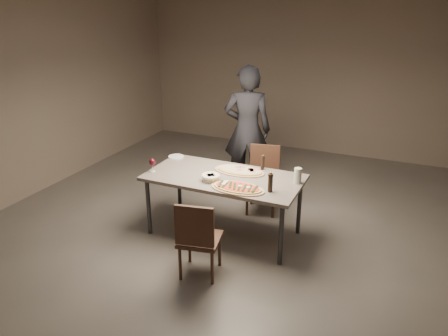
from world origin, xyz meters
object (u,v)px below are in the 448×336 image
at_px(pepper_mill_left, 263,162).
at_px(chair_near, 198,236).
at_px(zucchini_pizza, 237,188).
at_px(chair_far, 263,175).
at_px(bread_basket, 211,177).
at_px(ham_pizza, 239,171).
at_px(diner, 247,130).
at_px(dining_table, 224,181).
at_px(carafe, 298,176).

xyz_separation_m(pepper_mill_left, chair_near, (-0.21, -1.31, -0.36)).
bearing_deg(zucchini_pizza, chair_far, 117.97).
bearing_deg(bread_basket, ham_pizza, 62.81).
relative_size(pepper_mill_left, chair_far, 0.22).
height_order(pepper_mill_left, diner, diner).
xyz_separation_m(dining_table, bread_basket, (-0.08, -0.18, 0.10)).
relative_size(dining_table, chair_far, 2.06).
bearing_deg(zucchini_pizza, dining_table, 159.22).
distance_m(dining_table, ham_pizza, 0.24).
xyz_separation_m(carafe, chair_near, (-0.70, -1.08, -0.36)).
xyz_separation_m(bread_basket, pepper_mill_left, (0.42, 0.56, 0.04)).
bearing_deg(ham_pizza, chair_far, 84.06).
distance_m(ham_pizza, carafe, 0.72).
height_order(ham_pizza, pepper_mill_left, pepper_mill_left).
relative_size(bread_basket, carafe, 1.21).
xyz_separation_m(ham_pizza, pepper_mill_left, (0.22, 0.18, 0.07)).
relative_size(chair_near, diner, 0.47).
bearing_deg(zucchini_pizza, carafe, 61.79).
height_order(zucchini_pizza, pepper_mill_left, pepper_mill_left).
bearing_deg(chair_far, pepper_mill_left, 95.51).
bearing_deg(pepper_mill_left, bread_basket, -126.57).
relative_size(dining_table, bread_basket, 8.40).
bearing_deg(chair_far, diner, -60.53).
distance_m(dining_table, chair_near, 0.96).
bearing_deg(chair_near, chair_far, 75.86).
relative_size(zucchini_pizza, chair_far, 0.70).
bearing_deg(diner, bread_basket, 78.20).
height_order(pepper_mill_left, chair_far, pepper_mill_left).
xyz_separation_m(dining_table, carafe, (0.83, 0.15, 0.15)).
bearing_deg(diner, dining_table, 82.38).
height_order(carafe, chair_near, carafe).
relative_size(zucchini_pizza, chair_near, 0.71).
bearing_deg(carafe, zucchini_pizza, -142.11).
xyz_separation_m(zucchini_pizza, pepper_mill_left, (0.06, 0.66, 0.07)).
bearing_deg(pepper_mill_left, chair_near, -99.17).
height_order(pepper_mill_left, carafe, pepper_mill_left).
xyz_separation_m(bread_basket, chair_far, (0.28, 1.01, -0.31)).
distance_m(carafe, chair_near, 1.33).
relative_size(bread_basket, pepper_mill_left, 1.14).
bearing_deg(dining_table, bread_basket, -113.70).
xyz_separation_m(dining_table, pepper_mill_left, (0.34, 0.38, 0.15)).
height_order(bread_basket, chair_near, chair_near).
bearing_deg(chair_near, zucchini_pizza, 64.87).
bearing_deg(chair_far, zucchini_pizza, 82.93).
relative_size(ham_pizza, bread_basket, 2.89).
relative_size(dining_table, zucchini_pizza, 2.95).
bearing_deg(carafe, dining_table, -169.98).
bearing_deg(bread_basket, chair_near, -74.40).
bearing_deg(diner, chair_near, 81.58).
distance_m(zucchini_pizza, ham_pizza, 0.50).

